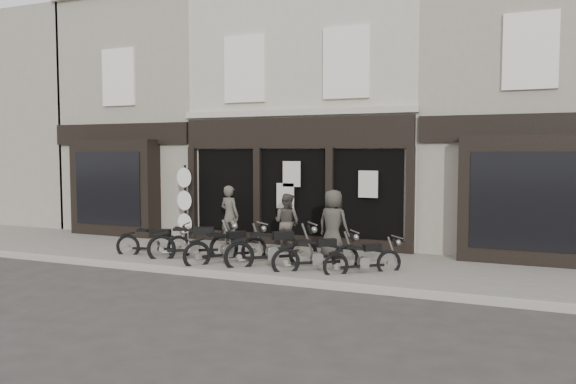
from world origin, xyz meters
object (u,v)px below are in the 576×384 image
at_px(motorcycle_4, 317,258).
at_px(motorcycle_5, 364,262).
at_px(motorcycle_2, 227,250).
at_px(motorcycle_0, 154,245).
at_px(motorcycle_1, 194,246).
at_px(motorcycle_3, 273,252).
at_px(advert_sign_post, 185,207).
at_px(man_right, 333,224).
at_px(man_centre, 287,222).
at_px(man_left, 230,215).

relative_size(motorcycle_4, motorcycle_5, 1.14).
bearing_deg(motorcycle_2, motorcycle_0, 126.53).
xyz_separation_m(motorcycle_1, motorcycle_5, (4.56, 0.00, -0.08)).
bearing_deg(motorcycle_2, motorcycle_3, -45.24).
distance_m(motorcycle_2, advert_sign_post, 3.70).
relative_size(motorcycle_1, motorcycle_4, 1.18).
bearing_deg(man_right, motorcycle_0, 30.68).
relative_size(man_centre, man_right, 0.91).
distance_m(motorcycle_4, man_centre, 2.67).
distance_m(motorcycle_4, advert_sign_post, 5.72).
bearing_deg(motorcycle_1, man_right, -3.75).
height_order(motorcycle_5, man_left, man_left).
distance_m(motorcycle_1, motorcycle_2, 1.08).
bearing_deg(motorcycle_4, man_right, 58.81).
relative_size(motorcycle_0, motorcycle_5, 1.26).
height_order(motorcycle_2, man_right, man_right).
height_order(motorcycle_3, man_centre, man_centre).
bearing_deg(motorcycle_2, man_right, -15.05).
relative_size(motorcycle_3, advert_sign_post, 0.80).
distance_m(motorcycle_0, advert_sign_post, 2.40).
height_order(motorcycle_4, motorcycle_5, motorcycle_4).
height_order(motorcycle_2, motorcycle_5, motorcycle_2).
distance_m(motorcycle_1, man_centre, 2.69).
xyz_separation_m(motorcycle_1, man_right, (3.34, 1.46, 0.56)).
bearing_deg(man_centre, motorcycle_0, 44.01).
distance_m(motorcycle_3, man_centre, 2.05).
xyz_separation_m(motorcycle_0, man_right, (4.57, 1.48, 0.62)).
xyz_separation_m(man_centre, man_right, (1.50, -0.45, 0.08)).
xyz_separation_m(motorcycle_2, motorcycle_4, (2.40, 0.00, -0.02)).
bearing_deg(man_centre, man_right, 175.46).
xyz_separation_m(motorcycle_5, man_right, (-1.22, 1.46, 0.65)).
relative_size(motorcycle_0, man_right, 1.14).
height_order(man_left, man_centre, man_left).
distance_m(motorcycle_3, motorcycle_5, 2.28).
bearing_deg(man_left, motorcycle_1, 108.08).
xyz_separation_m(motorcycle_4, motorcycle_5, (1.09, 0.14, -0.04)).
bearing_deg(man_left, motorcycle_3, 151.39).
height_order(motorcycle_1, advert_sign_post, advert_sign_post).
bearing_deg(motorcycle_1, motorcycle_0, 153.65).
bearing_deg(motorcycle_3, motorcycle_0, 140.49).
distance_m(motorcycle_3, advert_sign_post, 4.62).
relative_size(motorcycle_2, advert_sign_post, 0.75).
distance_m(motorcycle_1, motorcycle_5, 4.56).
bearing_deg(man_centre, motorcycle_4, 140.53).
bearing_deg(advert_sign_post, man_left, 13.05).
bearing_deg(motorcycle_2, motorcycle_5, -47.88).
xyz_separation_m(motorcycle_1, man_centre, (1.84, 1.90, 0.48)).
relative_size(motorcycle_1, man_right, 1.22).
distance_m(motorcycle_5, man_centre, 3.36).
relative_size(motorcycle_0, motorcycle_3, 1.03).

